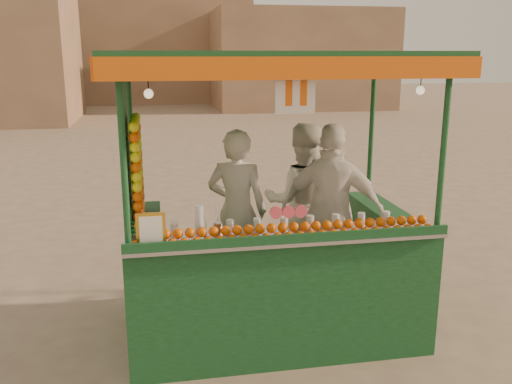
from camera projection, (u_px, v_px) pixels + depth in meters
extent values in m
plane|color=#6C594D|center=(234.00, 332.00, 5.69)|extent=(90.00, 90.00, 0.00)
cube|color=#9C7759|center=(299.00, 59.00, 29.19)|extent=(9.00, 6.00, 5.00)
cube|color=#9C7759|center=(129.00, 42.00, 33.08)|extent=(14.00, 7.00, 7.00)
cube|color=#103C17|center=(270.00, 311.00, 5.81)|extent=(2.85, 1.76, 0.33)
cylinder|color=black|center=(176.00, 316.00, 5.63)|extent=(0.40, 0.11, 0.40)
cylinder|color=black|center=(359.00, 300.00, 5.98)|extent=(0.40, 0.11, 0.40)
cube|color=#103C17|center=(287.00, 285.00, 4.98)|extent=(2.85, 0.33, 0.88)
cube|color=#103C17|center=(146.00, 262.00, 5.54)|extent=(0.33, 1.43, 0.88)
cube|color=#103C17|center=(381.00, 246.00, 5.99)|extent=(0.33, 1.43, 0.88)
cube|color=#B2B2B7|center=(287.00, 236.00, 4.90)|extent=(2.85, 0.50, 0.03)
cylinder|color=#103C17|center=(124.00, 162.00, 4.34)|extent=(0.05, 0.05, 1.54)
cylinder|color=#103C17|center=(443.00, 151.00, 4.82)|extent=(0.05, 0.05, 1.54)
cylinder|color=#103C17|center=(131.00, 133.00, 5.91)|extent=(0.05, 0.05, 1.54)
cylinder|color=#103C17|center=(372.00, 127.00, 6.39)|extent=(0.05, 0.05, 1.54)
cube|color=#103C17|center=(272.00, 56.00, 5.17)|extent=(3.07, 1.98, 0.09)
cube|color=#E0590C|center=(299.00, 68.00, 4.25)|extent=(3.07, 0.04, 0.18)
cube|color=#E0590C|center=(253.00, 64.00, 6.13)|extent=(3.07, 0.04, 0.18)
cube|color=#E0590C|center=(104.00, 66.00, 4.92)|extent=(0.04, 1.98, 0.18)
cube|color=#E0590C|center=(423.00, 65.00, 5.46)|extent=(0.04, 1.98, 0.18)
cylinder|color=#DF4453|center=(288.00, 212.00, 4.70)|extent=(0.11, 0.03, 0.11)
cube|color=gold|center=(151.00, 231.00, 4.52)|extent=(0.24, 0.02, 0.31)
cube|color=white|center=(295.00, 93.00, 4.38)|extent=(0.33, 0.02, 0.33)
sphere|color=#FFE5B2|center=(149.00, 94.00, 4.32)|extent=(0.08, 0.08, 0.08)
sphere|color=#FFE5B2|center=(420.00, 90.00, 4.73)|extent=(0.08, 0.08, 0.08)
imported|color=silver|center=(237.00, 211.00, 5.79)|extent=(0.74, 0.62, 1.74)
imported|color=silver|center=(302.00, 201.00, 6.12)|extent=(0.95, 0.80, 1.76)
imported|color=silver|center=(332.00, 211.00, 5.64)|extent=(1.15, 0.83, 1.81)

